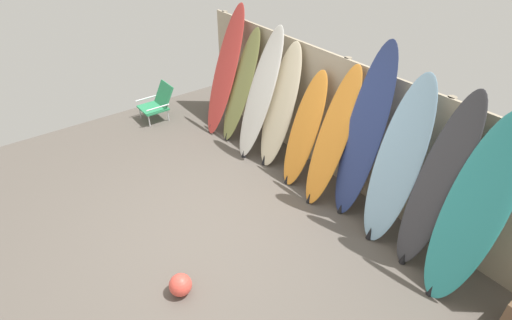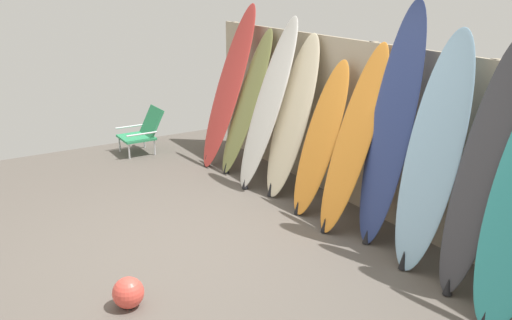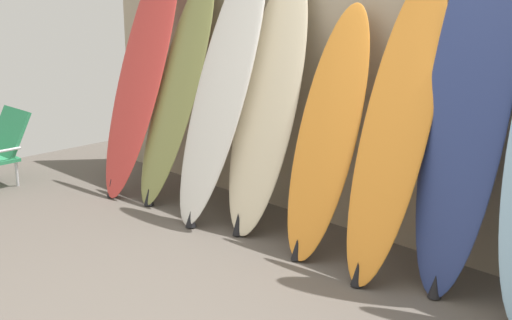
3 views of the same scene
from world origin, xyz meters
The scene contains 8 objects.
fence_back centered at (0.00, 2.01, 0.90)m, with size 6.08×0.11×1.80m.
surfboard_red_0 centered at (-2.14, 1.53, 1.04)m, with size 0.59×0.91×2.10m.
surfboard_olive_1 centered at (-1.75, 1.57, 0.89)m, with size 0.49×0.75×1.81m.
surfboard_white_2 centered at (-1.14, 1.50, 1.00)m, with size 0.65×0.81×2.01m.
surfboard_cream_3 centered at (-0.79, 1.60, 0.91)m, with size 0.58×0.74×1.84m.
surfboard_orange_4 centered at (-0.20, 1.56, 0.79)m, with size 0.51×0.70×1.61m.
surfboard_orange_5 centered at (0.31, 1.56, 0.91)m, with size 0.48×0.77×1.85m.
surfboard_navy_6 centered at (0.72, 1.65, 1.12)m, with size 0.52×0.50×2.26m.
Camera 3 is at (2.64, -1.88, 1.82)m, focal length 50.00 mm.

